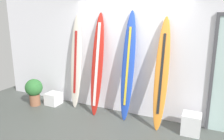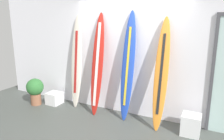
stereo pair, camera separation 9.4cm
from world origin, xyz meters
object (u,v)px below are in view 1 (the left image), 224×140
at_px(surfboard_cobalt, 128,67).
at_px(surfboard_crimson, 97,65).
at_px(surfboard_ivory, 76,63).
at_px(display_block_left, 191,124).
at_px(potted_plant, 34,90).
at_px(surfboard_sunset, 162,74).
at_px(display_block_center, 54,99).

bearing_deg(surfboard_cobalt, surfboard_crimson, -177.40).
distance_m(surfboard_ivory, surfboard_cobalt, 1.34).
relative_size(display_block_left, potted_plant, 0.58).
bearing_deg(surfboard_sunset, surfboard_crimson, 178.80).
bearing_deg(potted_plant, surfboard_ivory, 21.71).
relative_size(surfboard_ivory, surfboard_cobalt, 0.97).
relative_size(surfboard_sunset, display_block_center, 6.40).
bearing_deg(potted_plant, display_block_center, 31.91).
height_order(display_block_left, display_block_center, display_block_left).
relative_size(surfboard_crimson, potted_plant, 3.36).
bearing_deg(display_block_left, surfboard_crimson, 177.76).
bearing_deg(display_block_center, surfboard_ivory, 14.43).
bearing_deg(surfboard_sunset, display_block_center, -179.04).
bearing_deg(display_block_left, surfboard_ivory, 176.50).
relative_size(surfboard_sunset, display_block_left, 5.57).
bearing_deg(surfboard_ivory, potted_plant, -158.29).
bearing_deg(display_block_center, surfboard_cobalt, 3.14).
relative_size(surfboard_ivory, display_block_center, 6.53).
xyz_separation_m(display_block_center, potted_plant, (-0.39, -0.24, 0.25)).
distance_m(surfboard_ivory, surfboard_sunset, 2.05).
distance_m(surfboard_ivory, potted_plant, 1.28).
relative_size(surfboard_crimson, display_block_center, 6.66).
bearing_deg(potted_plant, surfboard_sunset, 5.34).
xyz_separation_m(surfboard_crimson, surfboard_cobalt, (0.71, 0.03, 0.02)).
distance_m(display_block_center, potted_plant, 0.52).
relative_size(surfboard_crimson, display_block_left, 5.79).
xyz_separation_m(surfboard_crimson, potted_plant, (-1.62, -0.31, -0.73)).
distance_m(display_block_left, display_block_center, 3.28).
bearing_deg(surfboard_crimson, display_block_left, -2.24).
height_order(surfboard_cobalt, potted_plant, surfboard_cobalt).
bearing_deg(surfboard_crimson, surfboard_sunset, -1.20).
bearing_deg(potted_plant, display_block_left, 3.67).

